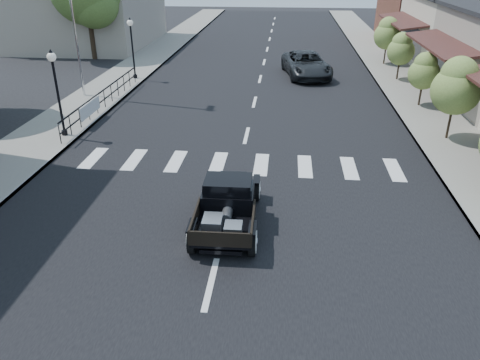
{
  "coord_description": "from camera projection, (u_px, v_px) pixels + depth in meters",
  "views": [
    {
      "loc": [
        1.54,
        -11.74,
        7.04
      ],
      "look_at": [
        0.34,
        0.63,
        1.0
      ],
      "focal_mm": 35.0,
      "sensor_mm": 36.0,
      "label": 1
    }
  ],
  "objects": [
    {
      "name": "far_building_right",
      "position": [
        454.0,
        0.0,
        39.49
      ],
      "size": [
        11.0,
        10.0,
        7.0
      ],
      "primitive_type": "cube",
      "color": "brown",
      "rests_on": "ground"
    },
    {
      "name": "small_tree_d",
      "position": [
        400.0,
        57.0,
        27.81
      ],
      "size": [
        1.59,
        1.59,
        2.65
      ],
      "primitive_type": null,
      "color": "olive",
      "rests_on": "sidewalk_right"
    },
    {
      "name": "hotrod_pickup",
      "position": [
        228.0,
        203.0,
        13.15
      ],
      "size": [
        1.97,
        4.09,
        1.41
      ],
      "primitive_type": null,
      "rotation": [
        0.0,
        0.0,
        0.02
      ],
      "color": "black",
      "rests_on": "ground"
    },
    {
      "name": "railing",
      "position": [
        104.0,
        97.0,
        23.03
      ],
      "size": [
        0.08,
        10.0,
        1.0
      ],
      "primitive_type": null,
      "color": "black",
      "rests_on": "sidewalk_left"
    },
    {
      "name": "banner",
      "position": [
        91.0,
        114.0,
        21.32
      ],
      "size": [
        0.04,
        2.2,
        0.6
      ],
      "primitive_type": null,
      "color": "silver",
      "rests_on": "sidewalk_left"
    },
    {
      "name": "ground",
      "position": [
        226.0,
        219.0,
        13.72
      ],
      "size": [
        120.0,
        120.0,
        0.0
      ],
      "primitive_type": "plane",
      "color": "black",
      "rests_on": "ground"
    },
    {
      "name": "sidewalk_left",
      "position": [
        116.0,
        83.0,
        27.86
      ],
      "size": [
        3.0,
        80.0,
        0.15
      ],
      "primitive_type": "cube",
      "color": "gray",
      "rests_on": "ground"
    },
    {
      "name": "small_tree_b",
      "position": [
        454.0,
        100.0,
        18.67
      ],
      "size": [
        1.93,
        1.93,
        3.21
      ],
      "primitive_type": null,
      "color": "olive",
      "rests_on": "sidewalk_right"
    },
    {
      "name": "second_car",
      "position": [
        306.0,
        65.0,
        29.31
      ],
      "size": [
        3.35,
        5.69,
        1.49
      ],
      "primitive_type": "imported",
      "rotation": [
        0.0,
        0.0,
        0.17
      ],
      "color": "black",
      "rests_on": "ground"
    },
    {
      "name": "road",
      "position": [
        258.0,
        87.0,
        27.15
      ],
      "size": [
        14.0,
        80.0,
        0.02
      ],
      "primitive_type": "cube",
      "color": "black",
      "rests_on": "ground"
    },
    {
      "name": "lamp_post_c",
      "position": [
        133.0,
        48.0,
        27.87
      ],
      "size": [
        0.36,
        0.36,
        3.54
      ],
      "primitive_type": null,
      "color": "black",
      "rests_on": "sidewalk_left"
    },
    {
      "name": "big_tree_far",
      "position": [
        88.0,
        6.0,
        32.89
      ],
      "size": [
        5.03,
        5.03,
        7.39
      ],
      "primitive_type": null,
      "color": "#46622A",
      "rests_on": "ground"
    },
    {
      "name": "small_tree_e",
      "position": [
        387.0,
        41.0,
        31.71
      ],
      "size": [
        1.79,
        1.79,
        2.98
      ],
      "primitive_type": null,
      "color": "olive",
      "rests_on": "sidewalk_right"
    },
    {
      "name": "low_building_left",
      "position": [
        89.0,
        13.0,
        39.0
      ],
      "size": [
        10.0,
        12.0,
        5.0
      ],
      "primitive_type": "cube",
      "color": "#9E9385",
      "rests_on": "ground"
    },
    {
      "name": "road_markings",
      "position": [
        252.0,
        114.0,
        22.68
      ],
      "size": [
        12.0,
        60.0,
        0.06
      ],
      "primitive_type": null,
      "color": "silver",
      "rests_on": "ground"
    },
    {
      "name": "small_tree_c",
      "position": [
        423.0,
        80.0,
        23.0
      ],
      "size": [
        1.51,
        1.51,
        2.52
      ],
      "primitive_type": null,
      "color": "olive",
      "rests_on": "sidewalk_right"
    },
    {
      "name": "sidewalk_right",
      "position": [
        408.0,
        90.0,
        26.38
      ],
      "size": [
        3.0,
        80.0,
        0.15
      ],
      "primitive_type": "cube",
      "color": "gray",
      "rests_on": "ground"
    },
    {
      "name": "lamp_post_b",
      "position": [
        58.0,
        94.0,
        18.92
      ],
      "size": [
        0.36,
        0.36,
        3.54
      ],
      "primitive_type": null,
      "color": "black",
      "rests_on": "sidewalk_left"
    }
  ]
}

